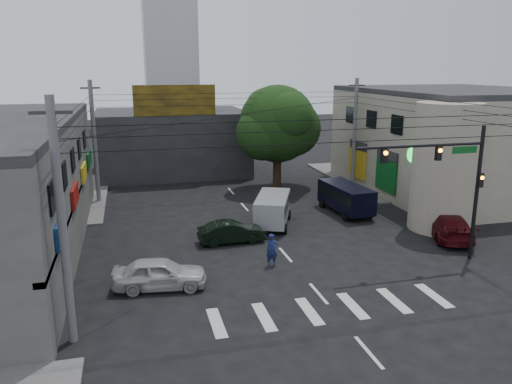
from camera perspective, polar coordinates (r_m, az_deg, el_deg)
name	(u,v)px	position (r m, az deg, el deg)	size (l,w,h in m)	color
ground	(297,269)	(26.06, 4.73, -8.72)	(160.00, 160.00, 0.00)	black
sidewalk_far_right	(416,176)	(49.28, 17.85, 1.71)	(16.00, 16.00, 0.15)	#514F4C
building_right	(453,143)	(44.54, 21.62, 5.27)	(14.00, 18.00, 8.00)	gray
corner_column	(445,167)	(33.29, 20.76, 2.65)	(4.00, 4.00, 8.00)	gray
building_far	(172,142)	(49.33, -9.61, 5.66)	(14.00, 10.00, 6.00)	#232326
billboard	(175,100)	(44.02, -9.28, 10.31)	(7.00, 0.30, 2.60)	olive
street_tree	(278,124)	(41.68, 2.48, 7.75)	(6.40, 6.40, 8.70)	black
traffic_gantry	(451,173)	(27.32, 21.38, 2.03)	(7.10, 0.35, 7.20)	black
utility_pole_near_left	(62,225)	(19.13, -21.28, -3.58)	(0.32, 0.32, 9.20)	#59595B
utility_pole_far_left	(95,143)	(39.12, -17.97, 5.37)	(0.32, 0.32, 9.20)	#59595B
utility_pole_far_right	(354,134)	(43.20, 11.19, 6.56)	(0.32, 0.32, 9.20)	#59595B
dark_sedan	(231,232)	(29.48, -2.83, -4.59)	(3.94, 1.48, 1.29)	black
white_compact	(160,273)	(23.97, -10.94, -9.13)	(4.51, 2.26, 1.48)	#B4B4B0
maroon_sedan	(449,226)	(32.39, 21.15, -3.63)	(3.79, 5.60, 1.51)	#43090E
silver_minivan	(272,211)	(32.50, 1.90, -2.15)	(3.54, 5.00, 1.99)	#AFB2B7
navy_van	(346,199)	(35.80, 10.21, -0.79)	(2.34, 5.22, 2.03)	black
traffic_officer	(272,250)	(26.00, 1.85, -6.66)	(0.64, 0.43, 1.74)	#162050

